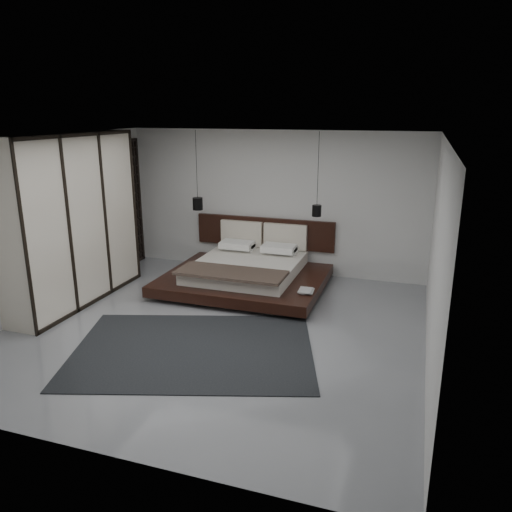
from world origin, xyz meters
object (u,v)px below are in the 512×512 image
(pendant_right, at_px, (317,210))
(rug, at_px, (193,349))
(pendant_left, at_px, (198,204))
(wardrobe, at_px, (71,220))
(lattice_screen, at_px, (129,204))
(bed, at_px, (247,271))

(pendant_right, height_order, rug, pendant_right)
(pendant_left, xyz_separation_m, wardrobe, (-1.35, -2.03, -0.01))
(pendant_left, xyz_separation_m, pendant_right, (2.34, 0.00, 0.01))
(wardrobe, bearing_deg, pendant_left, 56.35)
(lattice_screen, relative_size, rug, 0.81)
(bed, distance_m, rug, 2.68)
(pendant_right, xyz_separation_m, wardrobe, (-3.70, -2.03, -0.02))
(lattice_screen, xyz_separation_m, pendant_left, (1.60, -0.09, 0.11))
(bed, height_order, pendant_left, pendant_left)
(pendant_right, bearing_deg, pendant_left, 180.00)
(lattice_screen, height_order, pendant_right, pendant_right)
(bed, height_order, wardrobe, wardrobe)
(bed, relative_size, pendant_right, 1.92)
(lattice_screen, height_order, rug, lattice_screen)
(bed, xyz_separation_m, rug, (0.16, -2.66, -0.29))
(pendant_right, bearing_deg, bed, -158.71)
(bed, xyz_separation_m, pendant_right, (1.17, 0.46, 1.13))
(lattice_screen, relative_size, pendant_left, 1.72)
(rug, bearing_deg, bed, 93.36)
(pendant_left, distance_m, pendant_right, 2.34)
(pendant_left, bearing_deg, wardrobe, -123.65)
(pendant_right, height_order, wardrobe, wardrobe)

